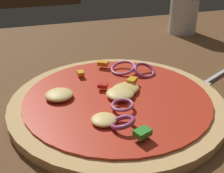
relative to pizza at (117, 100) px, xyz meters
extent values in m
cube|color=brown|center=(0.03, 0.04, -0.03)|extent=(1.40, 0.88, 0.04)
cylinder|color=tan|center=(0.00, 0.00, 0.00)|extent=(0.29, 0.29, 0.01)
cylinder|color=red|center=(0.00, 0.00, 0.01)|extent=(0.25, 0.25, 0.00)
ellipsoid|color=#EFCC72|center=(0.00, 0.00, 0.01)|extent=(0.04, 0.04, 0.01)
ellipsoid|color=#EFCC72|center=(-0.07, 0.02, 0.01)|extent=(0.04, 0.04, 0.01)
ellipsoid|color=#E5BC60|center=(0.01, 0.01, 0.01)|extent=(0.04, 0.04, 0.01)
ellipsoid|color=#EFCC72|center=(-0.04, -0.05, 0.01)|extent=(0.03, 0.03, 0.01)
ellipsoid|color=#F4DB8E|center=(0.02, 0.01, 0.01)|extent=(0.03, 0.03, 0.01)
torus|color=#93386B|center=(0.07, 0.05, 0.01)|extent=(0.04, 0.04, 0.02)
torus|color=#B25984|center=(0.04, 0.07, 0.01)|extent=(0.05, 0.05, 0.01)
torus|color=#B25984|center=(-0.01, -0.03, 0.01)|extent=(0.03, 0.03, 0.01)
torus|color=#93386B|center=(-0.02, -0.07, 0.01)|extent=(0.04, 0.04, 0.01)
cube|color=red|center=(-0.01, 0.02, 0.01)|extent=(0.02, 0.02, 0.01)
cube|color=orange|center=(-0.03, 0.07, 0.01)|extent=(0.01, 0.01, 0.01)
cube|color=orange|center=(0.01, 0.10, 0.02)|extent=(0.02, 0.02, 0.01)
cube|color=orange|center=(0.03, 0.02, 0.02)|extent=(0.02, 0.02, 0.01)
cube|color=#2D8C28|center=(-0.01, -0.10, 0.02)|extent=(0.02, 0.02, 0.01)
cube|color=silver|center=(0.21, 0.04, -0.01)|extent=(0.11, 0.06, 0.01)
cube|color=silver|center=(0.15, 0.01, -0.01)|extent=(0.02, 0.03, 0.01)
cube|color=silver|center=(0.12, 0.01, -0.01)|extent=(0.04, 0.02, 0.00)
cube|color=silver|center=(0.12, 0.00, -0.01)|extent=(0.04, 0.02, 0.00)
cube|color=silver|center=(0.12, 0.00, -0.01)|extent=(0.04, 0.02, 0.00)
cube|color=silver|center=(0.12, -0.01, -0.01)|extent=(0.04, 0.02, 0.00)
cylinder|color=silver|center=(0.28, 0.28, 0.06)|extent=(0.07, 0.07, 0.13)
cylinder|color=#C67214|center=(0.28, 0.28, 0.03)|extent=(0.06, 0.06, 0.08)
camera|label=1|loc=(-0.12, -0.31, 0.19)|focal=44.49mm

